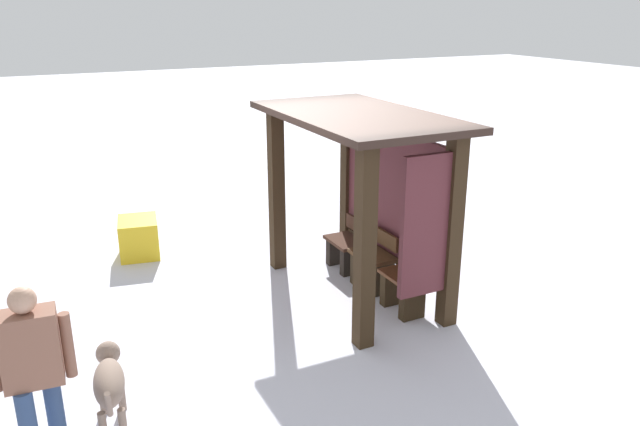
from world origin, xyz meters
name	(u,v)px	position (x,y,z in m)	size (l,w,h in m)	color
ground_plane	(354,292)	(0.00, 0.00, 0.00)	(60.00, 60.00, 0.00)	silver
bus_shelter	(372,173)	(0.09, 0.17, 1.62)	(2.94, 1.65, 2.37)	#332414
bench_left_inside	(347,249)	(-0.73, 0.29, 0.29)	(0.63, 0.42, 0.72)	#462A1E
bench_center_inside	(373,266)	(0.00, 0.29, 0.32)	(0.63, 0.41, 0.77)	#54351E
bench_right_inside	(404,287)	(0.73, 0.29, 0.31)	(0.63, 0.36, 0.76)	#562F19
person_walking	(33,365)	(1.70, -3.85, 0.93)	(0.34, 0.63, 1.60)	#8C5C48
dog	(109,380)	(1.38, -3.28, 0.43)	(0.99, 0.36, 0.64)	gray
grit_bin	(139,237)	(-2.56, -2.27, 0.28)	(0.70, 0.56, 0.56)	yellow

